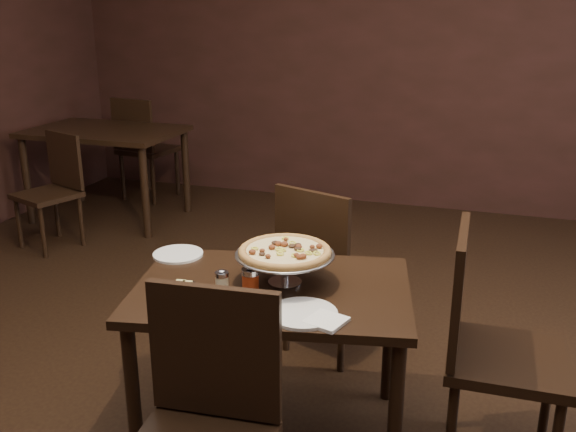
% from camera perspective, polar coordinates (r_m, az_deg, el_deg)
% --- Properties ---
extents(room, '(6.04, 7.04, 2.84)m').
position_cam_1_polar(room, '(2.36, -2.36, 9.99)').
color(room, black).
rests_on(room, ground).
extents(dining_table, '(1.21, 0.93, 0.68)m').
position_cam_1_polar(dining_table, '(2.60, -1.41, -8.06)').
color(dining_table, black).
rests_on(dining_table, ground).
extents(background_table, '(1.22, 0.82, 0.76)m').
position_cam_1_polar(background_table, '(5.57, -15.93, 6.42)').
color(background_table, black).
rests_on(background_table, ground).
extents(pizza_stand, '(0.40, 0.40, 0.16)m').
position_cam_1_polar(pizza_stand, '(2.54, -0.28, -3.21)').
color(pizza_stand, '#B7B6BE').
rests_on(pizza_stand, dining_table).
extents(parmesan_shaker, '(0.05, 0.05, 0.09)m').
position_cam_1_polar(parmesan_shaker, '(2.51, -5.89, -5.81)').
color(parmesan_shaker, '#FBF4C3').
rests_on(parmesan_shaker, dining_table).
extents(pepper_flake_shaker, '(0.07, 0.07, 0.12)m').
position_cam_1_polar(pepper_flake_shaker, '(2.47, -3.36, -5.79)').
color(pepper_flake_shaker, '#99280D').
rests_on(pepper_flake_shaker, dining_table).
extents(packet_caddy, '(0.09, 0.09, 0.07)m').
position_cam_1_polar(packet_caddy, '(2.47, -9.18, -6.62)').
color(packet_caddy, black).
rests_on(packet_caddy, dining_table).
extents(napkin_stack, '(0.16, 0.16, 0.01)m').
position_cam_1_polar(napkin_stack, '(2.28, 3.41, -9.30)').
color(napkin_stack, white).
rests_on(napkin_stack, dining_table).
extents(plate_left, '(0.22, 0.22, 0.01)m').
position_cam_1_polar(plate_left, '(2.90, -9.75, -3.36)').
color(plate_left, white).
rests_on(plate_left, dining_table).
extents(plate_near, '(0.25, 0.25, 0.01)m').
position_cam_1_polar(plate_near, '(2.33, 1.31, -8.65)').
color(plate_near, white).
rests_on(plate_near, dining_table).
extents(serving_spatula, '(0.16, 0.16, 0.02)m').
position_cam_1_polar(serving_spatula, '(2.46, 0.52, -4.00)').
color(serving_spatula, '#B7B6BE').
rests_on(serving_spatula, pizza_stand).
extents(chair_far, '(0.54, 0.54, 0.91)m').
position_cam_1_polar(chair_far, '(3.24, 3.28, -4.33)').
color(chair_far, black).
rests_on(chair_far, ground).
extents(chair_near, '(0.47, 0.47, 0.92)m').
position_cam_1_polar(chair_near, '(2.09, -7.50, -18.08)').
color(chair_near, black).
rests_on(chair_near, ground).
extents(chair_side, '(0.46, 0.46, 0.96)m').
position_cam_1_polar(chair_side, '(2.60, 17.39, -10.58)').
color(chair_side, black).
rests_on(chair_side, ground).
extents(bg_chair_far, '(0.51, 0.51, 0.95)m').
position_cam_1_polar(bg_chair_far, '(6.06, -12.78, 6.21)').
color(bg_chair_far, black).
rests_on(bg_chair_far, ground).
extents(bg_chair_near, '(0.51, 0.51, 0.85)m').
position_cam_1_polar(bg_chair_near, '(5.07, -20.09, 2.54)').
color(bg_chair_near, black).
rests_on(bg_chair_near, ground).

